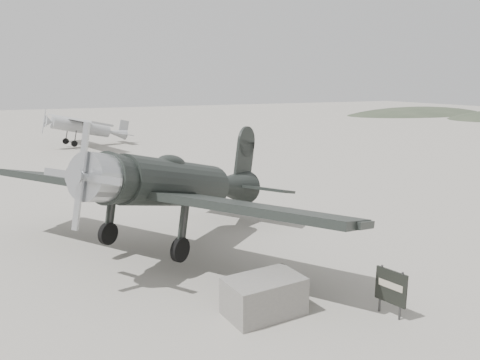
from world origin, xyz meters
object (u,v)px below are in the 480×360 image
(equipment_block, at_px, (264,296))
(sign_board, at_px, (391,288))
(highwing_monoplane, at_px, (84,125))
(lowwing_monoplane, at_px, (181,185))

(equipment_block, height_order, sign_board, sign_board)
(highwing_monoplane, distance_m, equipment_block, 31.45)
(sign_board, bearing_deg, equipment_block, 139.19)
(lowwing_monoplane, bearing_deg, sign_board, -99.99)
(highwing_monoplane, xyz_separation_m, equipment_block, (-0.10, -31.42, -1.33))
(equipment_block, bearing_deg, lowwing_monoplane, 93.33)
(highwing_monoplane, height_order, sign_board, highwing_monoplane)
(highwing_monoplane, bearing_deg, sign_board, -99.37)
(highwing_monoplane, bearing_deg, equipment_block, -103.96)
(lowwing_monoplane, relative_size, equipment_block, 6.34)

